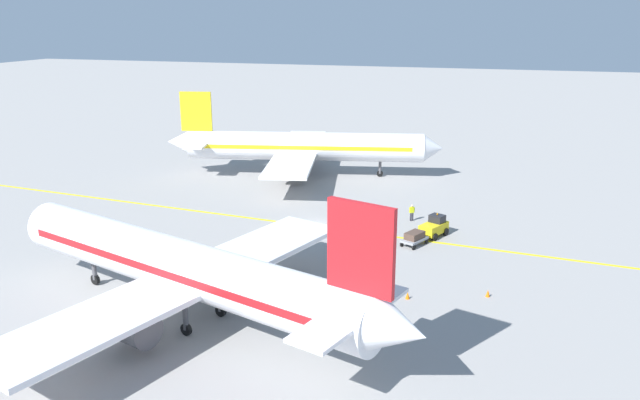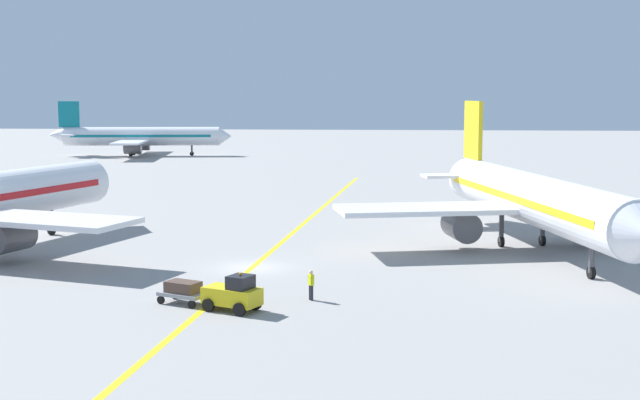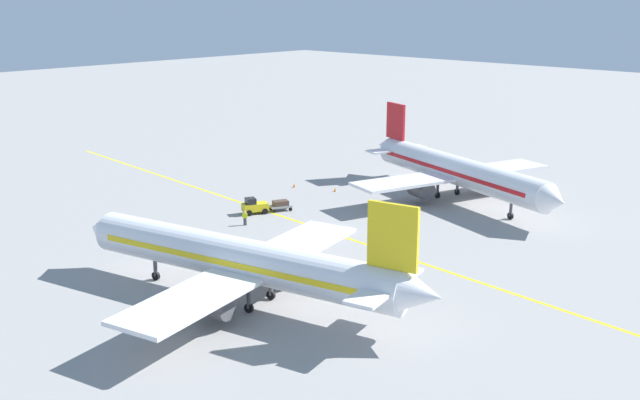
{
  "view_description": "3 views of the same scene",
  "coord_description": "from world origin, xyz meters",
  "views": [
    {
      "loc": [
        -55.01,
        -17.6,
        19.79
      ],
      "look_at": [
        -1.58,
        -0.98,
        3.25
      ],
      "focal_mm": 35.0,
      "sensor_mm": 36.0,
      "label": 1
    },
    {
      "loc": [
        8.71,
        -56.77,
        11.6
      ],
      "look_at": [
        4.19,
        3.65,
        4.05
      ],
      "focal_mm": 50.0,
      "sensor_mm": 36.0,
      "label": 2
    },
    {
      "loc": [
        57.62,
        52.84,
        25.11
      ],
      "look_at": [
        1.04,
        -0.44,
        3.79
      ],
      "focal_mm": 42.0,
      "sensor_mm": 36.0,
      "label": 3
    }
  ],
  "objects": [
    {
      "name": "ground_plane",
      "position": [
        0.0,
        0.0,
        0.0
      ],
      "size": [
        400.0,
        400.0,
        0.0
      ],
      "primitive_type": "plane",
      "color": "gray"
    },
    {
      "name": "apron_yellow_centreline",
      "position": [
        0.0,
        0.0,
        0.0
      ],
      "size": [
        10.11,
        119.64,
        0.01
      ],
      "primitive_type": "cube",
      "rotation": [
        0.0,
        0.0,
        -0.08
      ],
      "color": "yellow",
      "rests_on": "ground"
    },
    {
      "name": "airplane_at_gate",
      "position": [
        -21.06,
        2.39,
        3.71
      ],
      "size": [
        28.27,
        34.73,
        10.6
      ],
      "color": "white",
      "rests_on": "ground"
    },
    {
      "name": "airplane_adjacent_stand",
      "position": [
        19.15,
        7.9,
        3.71
      ],
      "size": [
        28.46,
        35.25,
        10.6
      ],
      "color": "white",
      "rests_on": "ground"
    },
    {
      "name": "baggage_tug_white",
      "position": [
        0.75,
        -11.44,
        0.9
      ],
      "size": [
        3.35,
        2.69,
        2.11
      ],
      "color": "gold",
      "rests_on": "ground"
    },
    {
      "name": "baggage_cart_trailing",
      "position": [
        -2.25,
        -10.07,
        0.76
      ],
      "size": [
        2.95,
        2.35,
        1.24
      ],
      "color": "gray",
      "rests_on": "ground"
    },
    {
      "name": "ground_crew_worker",
      "position": [
        4.62,
        -8.71,
        0.91
      ],
      "size": [
        0.37,
        0.51,
        1.68
      ],
      "color": "#23232D",
      "rests_on": "ground"
    },
    {
      "name": "traffic_cone_near_nose",
      "position": [
        -11.38,
        -16.93,
        0.28
      ],
      "size": [
        0.32,
        0.32,
        0.55
      ],
      "primitive_type": "cone",
      "color": "orange",
      "rests_on": "ground"
    },
    {
      "name": "traffic_cone_mid_apron",
      "position": [
        -13.47,
        -11.37,
        0.28
      ],
      "size": [
        0.32,
        0.32,
        0.55
      ],
      "primitive_type": "cone",
      "color": "orange",
      "rests_on": "ground"
    }
  ]
}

